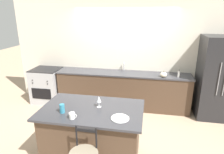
# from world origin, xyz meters

# --- Properties ---
(ground_plane) EXTENTS (18.00, 18.00, 0.00)m
(ground_plane) POSITION_xyz_m (0.00, 0.00, 0.00)
(ground_plane) COLOR tan
(wall_back) EXTENTS (6.00, 0.07, 2.70)m
(wall_back) POSITION_xyz_m (0.00, 0.66, 1.35)
(wall_back) COLOR beige
(wall_back) RESTS_ON ground_plane
(back_counter) EXTENTS (3.38, 0.64, 0.93)m
(back_counter) POSITION_xyz_m (0.00, 0.36, 0.47)
(back_counter) COLOR #4C3828
(back_counter) RESTS_ON ground_plane
(sink_faucet) EXTENTS (0.02, 0.13, 0.22)m
(sink_faucet) POSITION_xyz_m (0.00, 0.55, 1.06)
(sink_faucet) COLOR #ADAFB5
(sink_faucet) RESTS_ON back_counter
(kitchen_island) EXTENTS (1.61, 1.00, 0.94)m
(kitchen_island) POSITION_xyz_m (-0.21, -1.72, 0.47)
(kitchen_island) COLOR #4C3828
(kitchen_island) RESTS_ON ground_plane
(refrigerator) EXTENTS (0.74, 0.79, 1.90)m
(refrigerator) POSITION_xyz_m (2.16, 0.25, 0.95)
(refrigerator) COLOR #232326
(refrigerator) RESTS_ON ground_plane
(oven_range) EXTENTS (0.74, 0.70, 0.93)m
(oven_range) POSITION_xyz_m (-2.09, 0.30, 0.46)
(oven_range) COLOR #ADAFB5
(oven_range) RESTS_ON ground_plane
(dinner_plate) EXTENTS (0.27, 0.27, 0.02)m
(dinner_plate) POSITION_xyz_m (0.27, -1.95, 0.95)
(dinner_plate) COLOR white
(dinner_plate) RESTS_ON kitchen_island
(wine_glass) EXTENTS (0.07, 0.07, 0.19)m
(wine_glass) POSITION_xyz_m (-0.12, -1.64, 1.07)
(wine_glass) COLOR white
(wine_glass) RESTS_ON kitchen_island
(coffee_mug) EXTENTS (0.12, 0.09, 0.09)m
(coffee_mug) POSITION_xyz_m (-0.40, -2.06, 0.98)
(coffee_mug) COLOR white
(coffee_mug) RESTS_ON kitchen_island
(tumbler_cup) EXTENTS (0.08, 0.08, 0.14)m
(tumbler_cup) POSITION_xyz_m (-0.62, -1.93, 1.00)
(tumbler_cup) COLOR teal
(tumbler_cup) RESTS_ON kitchen_island
(pumpkin_decoration) EXTENTS (0.16, 0.16, 0.15)m
(pumpkin_decoration) POSITION_xyz_m (0.99, 0.17, 0.99)
(pumpkin_decoration) COLOR beige
(pumpkin_decoration) RESTS_ON back_counter
(soap_bottle) EXTENTS (0.05, 0.05, 0.18)m
(soap_bottle) POSITION_xyz_m (1.34, 0.23, 1.00)
(soap_bottle) COLOR silver
(soap_bottle) RESTS_ON back_counter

